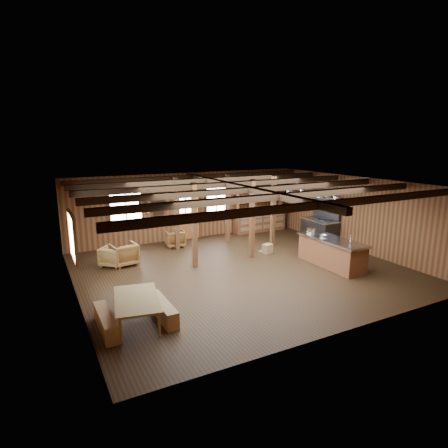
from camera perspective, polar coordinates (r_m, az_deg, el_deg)
The scene contains 22 objects.
room at distance 11.86m, azimuth 2.73°, elevation -0.62°, with size 10.04×9.04×2.84m.
ceiling_joists at distance 11.78m, azimuth 2.36°, elevation 5.62°, with size 9.80×8.82×0.18m.
timber_posts at distance 13.88m, azimuth 0.25°, elevation 1.37°, with size 3.95×2.35×2.80m.
back_door at distance 15.88m, azimuth -5.41°, elevation 0.86°, with size 1.02×0.08×2.15m.
window_back_left at distance 14.99m, azimuth -14.73°, elevation 2.58°, with size 1.32×0.06×1.32m.
window_back_right at distance 16.28m, azimuth -1.23°, elevation 3.79°, with size 1.02×0.06×1.32m.
window_left at distance 10.79m, azimuth -22.13°, elevation -1.83°, with size 0.14×1.24×1.32m.
notice_boards at distance 15.25m, azimuth -10.70°, elevation 3.10°, with size 1.08×0.03×0.90m.
back_counter at distance 17.27m, azimuth 5.42°, elevation 0.88°, with size 2.55×0.60×2.45m.
pendant_lamps at distance 11.68m, azimuth -9.35°, elevation 3.27°, with size 1.86×2.36×0.66m.
pot_rack at distance 13.61m, azimuth 13.39°, elevation 4.59°, with size 0.39×3.00×0.46m.
kitchen_island at distance 13.00m, azimuth 16.04°, elevation -4.12°, with size 0.89×2.50×1.20m.
step_stool at distance 14.04m, azimuth 6.64°, elevation -3.75°, with size 0.39×0.28×0.34m, color olive.
commercial_range at distance 15.91m, azimuth 14.54°, elevation -0.37°, with size 0.82×1.61×1.98m.
dining_table at distance 9.02m, azimuth -12.85°, elevation -12.75°, with size 1.75×0.98×0.62m, color olive.
bench_wall at distance 8.93m, azimuth -17.60°, elevation -14.04°, with size 0.28×1.50×0.41m, color olive.
bench_aisle at distance 9.20m, azimuth -9.33°, elevation -12.75°, with size 0.28×1.52×0.42m, color olive.
armchair_a at distance 13.06m, azimuth -14.96°, elevation -4.47°, with size 0.79×0.82×0.74m, color brown.
armchair_b at distance 14.87m, azimuth -7.46°, elevation -2.22°, with size 0.70×0.72×0.65m, color brown.
armchair_c at distance 13.08m, azimuth -16.60°, elevation -4.74°, with size 0.70×0.72×0.66m, color #9A7B46.
counter_pot at distance 13.42m, azimuth 13.20°, elevation -0.95°, with size 0.33×0.33×0.20m, color silver.
bowl at distance 13.06m, azimuth 14.90°, elevation -1.73°, with size 0.25×0.25×0.06m, color silver.
Camera 1 is at (-5.84, -9.95, 4.15)m, focal length 30.00 mm.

